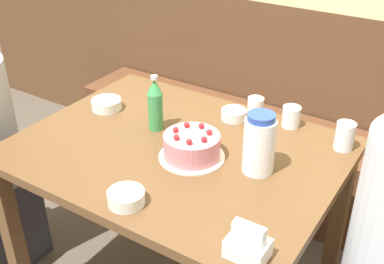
% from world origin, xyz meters
% --- Properties ---
extents(bench_seat, '(2.24, 0.38, 0.47)m').
position_xyz_m(bench_seat, '(0.00, 0.83, 0.23)').
color(bench_seat, '#56331E').
rests_on(bench_seat, ground_plane).
extents(dining_table, '(1.15, 0.88, 0.75)m').
position_xyz_m(dining_table, '(0.00, 0.00, 0.64)').
color(dining_table, brown).
rests_on(dining_table, ground_plane).
extents(birthday_cake, '(0.23, 0.23, 0.11)m').
position_xyz_m(birthday_cake, '(0.08, -0.03, 0.79)').
color(birthday_cake, white).
rests_on(birthday_cake, dining_table).
extents(water_pitcher, '(0.11, 0.11, 0.21)m').
position_xyz_m(water_pitcher, '(0.31, 0.02, 0.85)').
color(water_pitcher, white).
rests_on(water_pitcher, dining_table).
extents(soju_bottle, '(0.06, 0.06, 0.22)m').
position_xyz_m(soju_bottle, '(-0.15, 0.07, 0.85)').
color(soju_bottle, '#388E4C').
rests_on(soju_bottle, dining_table).
extents(napkin_holder, '(0.11, 0.08, 0.11)m').
position_xyz_m(napkin_holder, '(0.46, -0.35, 0.78)').
color(napkin_holder, white).
rests_on(napkin_holder, dining_table).
extents(bowl_soup_white, '(0.11, 0.11, 0.04)m').
position_xyz_m(bowl_soup_white, '(0.05, -0.35, 0.77)').
color(bowl_soup_white, white).
rests_on(bowl_soup_white, dining_table).
extents(bowl_rice_small, '(0.12, 0.12, 0.04)m').
position_xyz_m(bowl_rice_small, '(-0.42, 0.10, 0.77)').
color(bowl_rice_small, white).
rests_on(bowl_rice_small, dining_table).
extents(bowl_side_dish, '(0.10, 0.10, 0.04)m').
position_xyz_m(bowl_side_dish, '(0.07, 0.30, 0.77)').
color(bowl_side_dish, white).
rests_on(bowl_side_dish, dining_table).
extents(glass_water_tall, '(0.07, 0.07, 0.08)m').
position_xyz_m(glass_water_tall, '(0.28, 0.37, 0.79)').
color(glass_water_tall, silver).
rests_on(glass_water_tall, dining_table).
extents(glass_tumbler_short, '(0.07, 0.07, 0.10)m').
position_xyz_m(glass_tumbler_short, '(0.51, 0.32, 0.80)').
color(glass_tumbler_short, silver).
rests_on(glass_tumbler_short, dining_table).
extents(glass_shot_small, '(0.07, 0.07, 0.08)m').
position_xyz_m(glass_shot_small, '(0.13, 0.38, 0.78)').
color(glass_shot_small, silver).
rests_on(glass_shot_small, dining_table).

